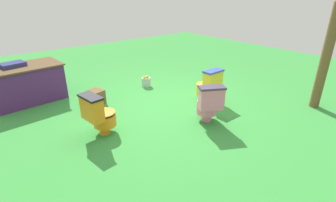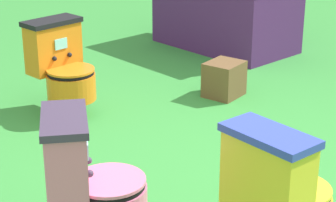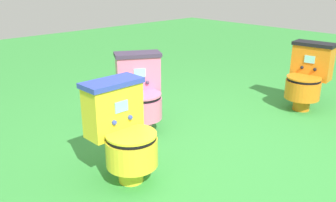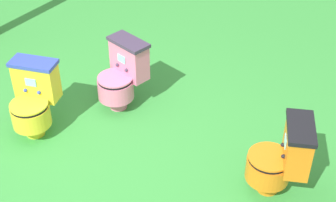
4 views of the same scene
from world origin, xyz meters
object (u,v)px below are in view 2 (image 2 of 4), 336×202
(toilet_pink, at_px, (91,183))
(small_crate, at_px, (224,79))
(toilet_yellow, at_px, (281,195))
(toilet_orange, at_px, (63,68))
(vendor_table, at_px, (226,10))

(toilet_pink, bearing_deg, small_crate, 149.73)
(toilet_yellow, height_order, toilet_orange, same)
(toilet_yellow, relative_size, vendor_table, 0.48)
(toilet_pink, bearing_deg, toilet_orange, -176.45)
(vendor_table, bearing_deg, toilet_yellow, -39.94)
(toilet_pink, distance_m, toilet_orange, 1.87)
(toilet_orange, height_order, small_crate, toilet_orange)
(toilet_yellow, xyz_separation_m, toilet_orange, (-2.35, 0.19, 0.00))
(toilet_yellow, bearing_deg, toilet_pink, -137.60)
(vendor_table, bearing_deg, toilet_orange, -75.46)
(toilet_orange, relative_size, small_crate, 2.40)
(small_crate, bearing_deg, vendor_table, 135.99)
(toilet_orange, bearing_deg, vendor_table, -172.36)
(toilet_pink, distance_m, small_crate, 2.37)
(toilet_pink, bearing_deg, vendor_table, 155.80)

